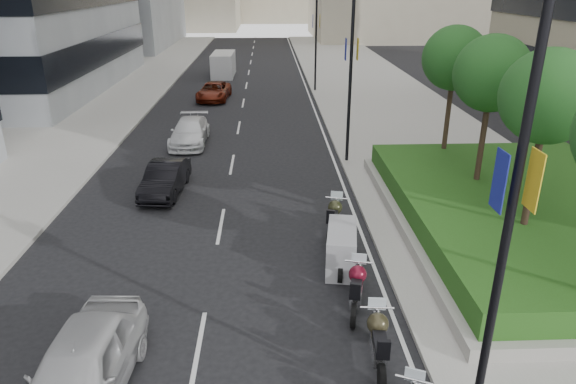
{
  "coord_description": "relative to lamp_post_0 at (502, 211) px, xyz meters",
  "views": [
    {
      "loc": [
        0.34,
        -6.49,
        8.56
      ],
      "look_at": [
        0.98,
        9.39,
        2.0
      ],
      "focal_mm": 32.0,
      "sensor_mm": 36.0,
      "label": 1
    }
  ],
  "objects": [
    {
      "name": "sidewalk_right",
      "position": [
        4.86,
        29.0,
        -4.99
      ],
      "size": [
        10.0,
        100.0,
        0.15
      ],
      "primitive_type": "cube",
      "color": "#9E9B93",
      "rests_on": "ground"
    },
    {
      "name": "sidewalk_left",
      "position": [
        -16.14,
        29.0,
        -4.99
      ],
      "size": [
        8.0,
        100.0,
        0.15
      ],
      "primitive_type": "cube",
      "color": "#9E9B93",
      "rests_on": "ground"
    },
    {
      "name": "lane_edge",
      "position": [
        -0.44,
        29.0,
        -5.06
      ],
      "size": [
        0.12,
        100.0,
        0.01
      ],
      "primitive_type": "cube",
      "color": "silver",
      "rests_on": "ground"
    },
    {
      "name": "lane_centre",
      "position": [
        -5.64,
        29.0,
        -5.06
      ],
      "size": [
        0.12,
        100.0,
        0.01
      ],
      "primitive_type": "cube",
      "color": "silver",
      "rests_on": "ground"
    },
    {
      "name": "planter",
      "position": [
        5.86,
        9.0,
        -4.72
      ],
      "size": [
        10.0,
        14.0,
        0.4
      ],
      "primitive_type": "cube",
      "color": "#9D9992",
      "rests_on": "sidewalk_right"
    },
    {
      "name": "hedge",
      "position": [
        5.86,
        9.0,
        -4.12
      ],
      "size": [
        9.4,
        13.4,
        0.8
      ],
      "primitive_type": "cube",
      "color": "#244A15",
      "rests_on": "planter"
    },
    {
      "name": "tree_1",
      "position": [
        4.36,
        7.0,
        0.36
      ],
      "size": [
        2.8,
        2.8,
        6.3
      ],
      "color": "#332319",
      "rests_on": "planter"
    },
    {
      "name": "tree_2",
      "position": [
        4.36,
        11.0,
        0.36
      ],
      "size": [
        2.8,
        2.8,
        6.3
      ],
      "color": "#332319",
      "rests_on": "planter"
    },
    {
      "name": "tree_3",
      "position": [
        4.36,
        15.0,
        0.36
      ],
      "size": [
        2.8,
        2.8,
        6.3
      ],
      "color": "#332319",
      "rests_on": "planter"
    },
    {
      "name": "lamp_post_0",
      "position": [
        0.0,
        0.0,
        0.0
      ],
      "size": [
        2.34,
        0.45,
        9.0
      ],
      "color": "black",
      "rests_on": "ground"
    },
    {
      "name": "lamp_post_1",
      "position": [
        0.0,
        17.0,
        0.0
      ],
      "size": [
        2.34,
        0.45,
        9.0
      ],
      "color": "black",
      "rests_on": "ground"
    },
    {
      "name": "lamp_post_2",
      "position": [
        0.0,
        35.0,
        0.0
      ],
      "size": [
        2.34,
        0.45,
        9.0
      ],
      "color": "black",
      "rests_on": "ground"
    },
    {
      "name": "motorcycle_3",
      "position": [
        -1.27,
        2.31,
        -4.41
      ],
      "size": [
        0.82,
        2.46,
        1.22
      ],
      "rotation": [
        0.0,
        0.0,
        1.48
      ],
      "color": "black",
      "rests_on": "ground"
    },
    {
      "name": "motorcycle_4",
      "position": [
        -1.41,
        4.61,
        -4.43
      ],
      "size": [
        0.87,
        2.34,
        1.18
      ],
      "rotation": [
        0.0,
        0.0,
        1.33
      ],
      "color": "black",
      "rests_on": "ground"
    },
    {
      "name": "motorcycle_5",
      "position": [
        -1.53,
        6.83,
        -4.39
      ],
      "size": [
        1.23,
        2.33,
        1.34
      ],
      "rotation": [
        0.0,
        0.0,
        1.41
      ],
      "color": "black",
      "rests_on": "ground"
    },
    {
      "name": "motorcycle_6",
      "position": [
        -1.48,
        9.16,
        -4.42
      ],
      "size": [
        0.95,
        2.39,
        1.21
      ],
      "rotation": [
        0.0,
        0.0,
        1.3
      ],
      "color": "black",
      "rests_on": "ground"
    },
    {
      "name": "car_a",
      "position": [
        -7.91,
        1.47,
        -4.27
      ],
      "size": [
        2.16,
        4.8,
        1.6
      ],
      "primitive_type": "imported",
      "rotation": [
        0.0,
        0.0,
        -0.06
      ],
      "color": "#B8B8BA",
      "rests_on": "ground"
    },
    {
      "name": "car_b",
      "position": [
        -8.27,
        13.36,
        -4.4
      ],
      "size": [
        1.72,
        4.14,
        1.33
      ],
      "primitive_type": "imported",
      "rotation": [
        0.0,
        0.0,
        -0.08
      ],
      "color": "black",
      "rests_on": "ground"
    },
    {
      "name": "car_c",
      "position": [
        -8.21,
        20.65,
        -4.38
      ],
      "size": [
        1.94,
        4.74,
        1.37
      ],
      "primitive_type": "imported",
      "rotation": [
        0.0,
        0.0,
        -0.0
      ],
      "color": "white",
      "rests_on": "ground"
    },
    {
      "name": "car_d",
      "position": [
        -7.94,
        32.23,
        -4.4
      ],
      "size": [
        2.57,
        4.92,
        1.32
      ],
      "primitive_type": "imported",
      "rotation": [
        0.0,
        0.0,
        -0.08
      ],
      "color": "#631A0B",
      "rests_on": "ground"
    },
    {
      "name": "delivery_van",
      "position": [
        -7.99,
        42.8,
        -4.04
      ],
      "size": [
        2.07,
        5.24,
        2.19
      ],
      "rotation": [
        0.0,
        0.0,
        -0.02
      ],
      "color": "silver",
      "rests_on": "ground"
    }
  ]
}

